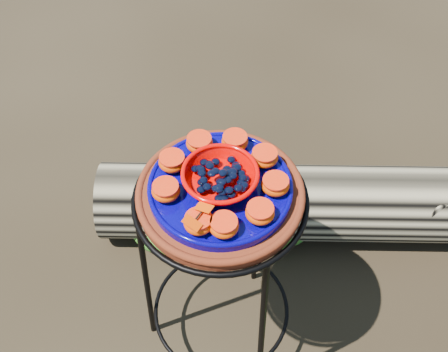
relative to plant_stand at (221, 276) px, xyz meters
The scene contains 19 objects.
ground 0.35m from the plant_stand, ahead, with size 60.00×60.00×0.00m, color black.
plant_stand is the anchor object (origin of this frame).
terracotta_saucer 0.37m from the plant_stand, ahead, with size 0.37×0.37×0.03m, color #48180A.
cobalt_plate 0.39m from the plant_stand, ahead, with size 0.32×0.32×0.02m, color #000034.
red_bowl 0.42m from the plant_stand, ahead, with size 0.16×0.16×0.04m, color #CF0200, non-canonical shape.
glass_gems 0.46m from the plant_stand, ahead, with size 0.12×0.12×0.02m, color black, non-canonical shape.
orange_half_0 0.44m from the plant_stand, 81.47° to the right, with size 0.06×0.06×0.03m, color #BC1E01.
orange_half_1 0.44m from the plant_stand, 56.17° to the right, with size 0.06×0.06×0.03m, color #BC1E01.
orange_half_2 0.44m from the plant_stand, 16.17° to the right, with size 0.06×0.06×0.03m, color #BC1E01.
orange_half_3 0.44m from the plant_stand, 23.83° to the left, with size 0.06×0.06×0.03m, color #BC1E01.
orange_half_4 0.44m from the plant_stand, 63.83° to the left, with size 0.06×0.06×0.03m, color #BC1E01.
orange_half_5 0.44m from the plant_stand, 103.83° to the left, with size 0.06×0.06×0.03m, color #BC1E01.
orange_half_6 0.44m from the plant_stand, 143.83° to the left, with size 0.06×0.06×0.03m, color #BC1E01.
orange_half_7 0.44m from the plant_stand, behind, with size 0.06×0.06×0.03m, color #BC1E01.
orange_half_8 0.44m from the plant_stand, 136.17° to the right, with size 0.06×0.06×0.03m, color #BC1E01.
butterfly 0.46m from the plant_stand, 81.47° to the right, with size 0.08×0.05×0.01m, color #D53500, non-canonical shape.
driftwood_log 0.55m from the plant_stand, 84.12° to the left, with size 1.43×0.38×0.27m, color black, non-canonical shape.
foliage_left 0.51m from the plant_stand, 146.00° to the left, with size 0.29×0.29×0.15m, color #25581B.
foliage_back 0.54m from the plant_stand, 97.44° to the left, with size 0.35×0.35×0.18m, color #25581B.
Camera 1 is at (0.39, -0.66, 1.72)m, focal length 45.00 mm.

